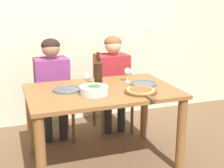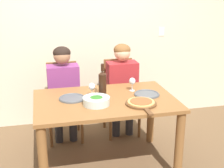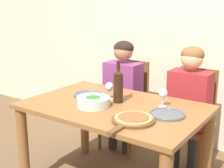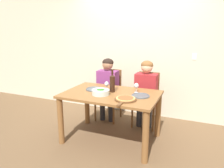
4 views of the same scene
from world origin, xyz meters
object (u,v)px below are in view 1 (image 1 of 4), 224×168
person_woman (53,81)px  chair_left (52,96)px  pizza_on_board (141,91)px  broccoli_bowl (94,90)px  wine_glass_right (128,72)px  person_man (113,76)px  dinner_plate_left (67,89)px  wine_glass_left (87,78)px  chair_right (110,90)px  dinner_plate_right (144,84)px  wine_bottle (98,73)px

person_woman → chair_left: bearing=90.0°
person_woman → pizza_on_board: 1.15m
broccoli_bowl → wine_glass_right: bearing=34.1°
person_man → dinner_plate_left: person_man is taller
person_man → wine_glass_left: person_man is taller
person_man → wine_glass_left: (-0.49, -0.59, 0.16)m
chair_right → pizza_on_board: (-0.06, -1.04, 0.29)m
dinner_plate_right → broccoli_bowl: bearing=-165.4°
dinner_plate_left → wine_glass_right: bearing=8.7°
broccoli_bowl → wine_glass_right: wine_glass_right is taller
chair_right → broccoli_bowl: (-0.49, -0.94, 0.31)m
dinner_plate_left → wine_glass_left: 0.23m
wine_bottle → dinner_plate_right: 0.49m
wine_bottle → pizza_on_board: (0.33, -0.31, -0.13)m
chair_left → pizza_on_board: (0.68, -1.04, 0.29)m
broccoli_bowl → pizza_on_board: size_ratio=0.59×
wine_bottle → chair_left: bearing=116.0°
wine_bottle → person_man: bearing=58.3°
chair_left → person_man: person_man is taller
wine_bottle → pizza_on_board: size_ratio=0.80×
chair_right → dinner_plate_right: chair_right is taller
chair_left → chair_right: size_ratio=1.00×
chair_right → broccoli_bowl: bearing=-117.3°
dinner_plate_right → wine_glass_left: size_ratio=1.79×
chair_right → chair_left: bearing=180.0°
chair_right → wine_glass_left: bearing=-124.5°
dinner_plate_left → wine_glass_right: size_ratio=1.79×
chair_right → person_man: (0.00, -0.12, 0.22)m
chair_left → wine_glass_left: size_ratio=6.41×
person_woman → wine_glass_right: (0.72, -0.51, 0.16)m
chair_right → person_woman: size_ratio=0.80×
chair_right → wine_bottle: wine_bottle is taller
person_man → broccoli_bowl: bearing=-120.6°
person_woman → dinner_plate_right: person_woman is taller
chair_left → person_woman: (0.00, -0.12, 0.22)m
chair_left → broccoli_bowl: 1.02m
dinner_plate_left → chair_left: bearing=93.1°
wine_glass_right → dinner_plate_left: bearing=-171.3°
person_woman → broccoli_bowl: bearing=-72.8°
person_woman → dinner_plate_right: bearing=-39.0°
chair_left → dinner_plate_right: chair_left is taller
person_woman → wine_bottle: person_woman is taller
pizza_on_board → wine_glass_left: (-0.43, 0.33, 0.09)m
person_man → dinner_plate_right: bearing=-82.4°
dinner_plate_left → wine_glass_left: bearing=5.6°
person_man → broccoli_bowl: size_ratio=4.53×
person_man → dinner_plate_left: 0.93m
chair_right → wine_bottle: (-0.38, -0.74, 0.42)m
dinner_plate_right → wine_bottle: bearing=173.5°
chair_right → wine_glass_right: (-0.03, -0.63, 0.38)m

